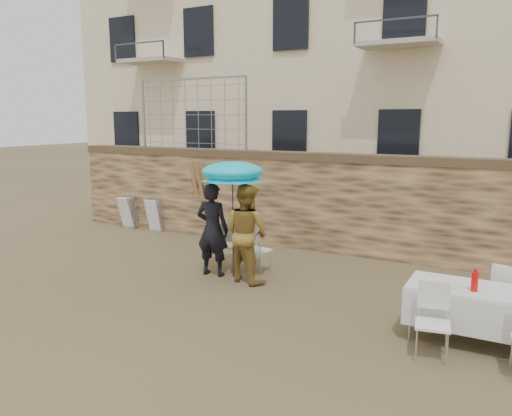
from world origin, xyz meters
The scene contains 15 objects.
ground centered at (0.00, 0.00, 0.00)m, with size 80.00×80.00×0.00m, color brown.
stone_wall centered at (0.00, 5.00, 1.10)m, with size 13.00×0.50×2.20m, color olive.
chain_link_fence centered at (-3.00, 5.00, 3.10)m, with size 3.20×0.06×1.80m, color gray, non-canonical shape.
man_suit centered at (-0.54, 2.17, 0.90)m, with size 0.66×0.43×1.81m, color black.
woman_dress centered at (0.21, 2.17, 0.92)m, with size 0.90×0.70×1.84m, color gold.
umbrella centered at (-0.14, 2.27, 1.97)m, with size 1.20×1.20×2.09m.
couple_chair_left centered at (-0.54, 2.72, 0.48)m, with size 0.48×0.48×0.96m, color white, non-canonical shape.
couple_chair_right centered at (0.16, 2.72, 0.48)m, with size 0.48×0.48×0.96m, color white, non-canonical shape.
banquet_table centered at (4.40, 1.35, 0.73)m, with size 2.10×0.85×0.78m.
soda_bottle centered at (4.20, 1.20, 0.91)m, with size 0.09×0.09×0.26m, color red.
table_chair_front_left centered at (3.80, 0.60, 0.48)m, with size 0.48×0.48×0.96m, color white, non-canonical shape.
table_chair_back centered at (4.60, 2.15, 0.48)m, with size 0.48×0.48×0.96m, color white, non-canonical shape.
chair_stack_left centered at (-4.93, 4.70, 0.46)m, with size 0.46×0.40×0.92m, color white, non-canonical shape.
chair_stack_right centered at (-4.03, 4.70, 0.46)m, with size 0.46×0.32×0.92m, color white, non-canonical shape.
wood_planks centered at (-2.43, 4.77, 1.00)m, with size 0.70×0.20×2.00m, color #A37749, non-canonical shape.
Camera 1 is at (4.67, -5.65, 3.00)m, focal length 35.00 mm.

